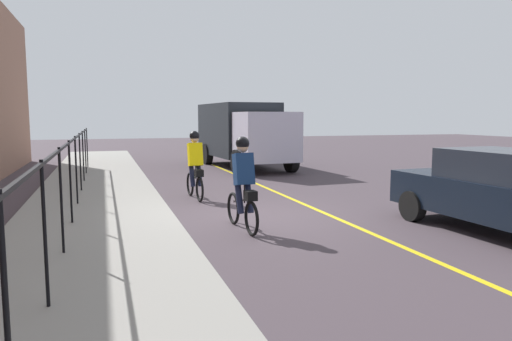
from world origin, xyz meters
TOP-DOWN VIEW (x-y plane):
  - ground_plane at (0.00, 0.00)m, footprint 80.00×80.00m
  - lane_line_centre at (0.00, -1.60)m, footprint 36.00×0.12m
  - sidewalk at (0.00, 3.40)m, footprint 40.00×3.20m
  - iron_fence at (1.00, 3.80)m, footprint 19.32×0.04m
  - cyclist_lead at (2.64, 0.87)m, footprint 1.71×0.38m
  - cyclist_follow at (-1.13, 0.64)m, footprint 1.71×0.38m
  - patrol_sedan at (-2.91, -3.93)m, footprint 4.49×2.10m
  - box_truck_background at (10.04, -2.65)m, footprint 6.84×2.85m

SIDE VIEW (x-z plane):
  - ground_plane at x=0.00m, z-range 0.00..0.00m
  - lane_line_centre at x=0.00m, z-range 0.00..0.01m
  - sidewalk at x=0.00m, z-range 0.00..0.15m
  - patrol_sedan at x=-2.91m, z-range 0.03..1.61m
  - cyclist_lead at x=2.64m, z-range 0.00..1.82m
  - cyclist_follow at x=-1.13m, z-range 0.00..1.82m
  - iron_fence at x=1.00m, z-range 0.56..2.16m
  - box_truck_background at x=10.04m, z-range 0.16..2.94m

